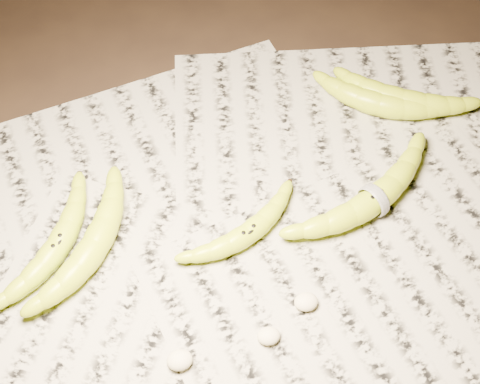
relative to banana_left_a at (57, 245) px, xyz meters
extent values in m
plane|color=black|center=(0.28, 0.01, -0.03)|extent=(3.00, 3.00, 0.00)
cube|color=#A29F8B|center=(0.27, -0.02, -0.02)|extent=(0.90, 0.70, 0.01)
torus|color=white|center=(0.45, -0.01, 0.00)|extent=(0.03, 0.05, 0.05)
ellipsoid|color=beige|center=(0.14, -0.19, -0.01)|extent=(0.03, 0.03, 0.02)
ellipsoid|color=beige|center=(0.26, -0.18, -0.01)|extent=(0.03, 0.02, 0.02)
ellipsoid|color=beige|center=(0.32, -0.14, -0.01)|extent=(0.03, 0.03, 0.02)
camera|label=1|loc=(0.16, -0.49, 0.79)|focal=50.00mm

